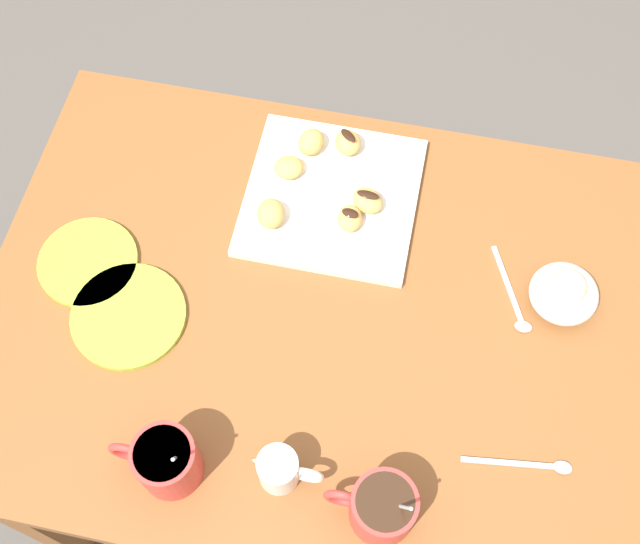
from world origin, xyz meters
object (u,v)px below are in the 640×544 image
Objects in this scene: coffee_mug_red_right at (165,461)px; beignet_5 at (367,201)px; saucer_lime_right at (128,316)px; coffee_mug_red_left at (382,507)px; ice_cream_bowl at (565,292)px; dining_table at (317,343)px; beignet_3 at (289,168)px; beignet_2 at (311,142)px; beignet_0 at (271,214)px; pastry_plate_square at (331,197)px; beignet_4 at (348,143)px; beignet_1 at (350,219)px; cream_pitcher_white at (281,470)px; saucer_lime_left at (88,262)px.

coffee_mug_red_right reaches higher than beignet_5.
coffee_mug_red_right is 0.81× the size of saucer_lime_right.
beignet_5 is (0.11, -0.50, -0.01)m from coffee_mug_red_left.
beignet_5 is at bearing -17.55° from ice_cream_bowl.
dining_table is 0.31m from beignet_3.
beignet_2 is (-0.22, -0.37, 0.03)m from saucer_lime_right.
beignet_0 is 1.03× the size of beignet_2.
beignet_0 is (0.09, 0.07, 0.03)m from pastry_plate_square.
beignet_4 reaches higher than beignet_5.
beignet_0 and beignet_4 have the same top height.
pastry_plate_square is 5.26× the size of beignet_0.
beignet_1 is (-0.32, -0.24, 0.03)m from saucer_lime_right.
coffee_mug_red_right reaches higher than beignet_1.
beignet_1 is (-0.02, -0.43, -0.01)m from cream_pitcher_white.
dining_table is 5.88× the size of saucer_lime_right.
coffee_mug_red_left is at bearing 180.00° from coffee_mug_red_right.
beignet_4 is at bearing -95.37° from pastry_plate_square.
beignet_3 is 0.11m from beignet_4.
beignet_0 is at bearing 77.22° from beignet_2.
beignet_1 is at bearing -10.48° from ice_cream_bowl.
cream_pitcher_white is at bearing 101.60° from beignet_3.
ice_cream_bowl is (-0.40, 0.12, 0.03)m from pastry_plate_square.
ice_cream_bowl is 0.51m from beignet_3.
beignet_1 reaches higher than pastry_plate_square.
cream_pitcher_white is 0.49m from saucer_lime_left.
dining_table is at bearing -89.06° from cream_pitcher_white.
coffee_mug_red_right is 0.67m from ice_cream_bowl.
coffee_mug_red_right is at bearing 81.93° from beignet_2.
beignet_4 is at bearing -63.43° from beignet_5.
ice_cream_bowl is at bearing 162.45° from beignet_5.
pastry_plate_square is at bearing -87.22° from cream_pitcher_white.
beignet_0 is at bearing -96.36° from coffee_mug_red_right.
beignet_0 reaches higher than pastry_plate_square.
beignet_2 reaches higher than beignet_3.
pastry_plate_square reaches higher than saucer_lime_right.
dining_table is at bearing 95.02° from pastry_plate_square.
dining_table is 0.36m from beignet_2.
beignet_3 is (0.48, -0.15, -0.00)m from ice_cream_bowl.
pastry_plate_square is at bearing -105.29° from coffee_mug_red_right.
coffee_mug_red_left is 0.81× the size of saucer_lime_left.
coffee_mug_red_left is at bearing 59.61° from ice_cream_bowl.
saucer_lime_right is at bearing -58.31° from coffee_mug_red_right.
saucer_lime_left reaches higher than dining_table.
beignet_0 reaches higher than saucer_lime_left.
beignet_4 is at bearing -169.74° from beignet_2.
beignet_5 is (-0.12, 0.10, -0.00)m from beignet_2.
pastry_plate_square is 0.12m from beignet_0.
saucer_lime_left is at bearing 28.90° from pastry_plate_square.
beignet_1 is (-0.18, -0.46, -0.02)m from coffee_mug_red_right.
beignet_2 is 1.06× the size of beignet_3.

